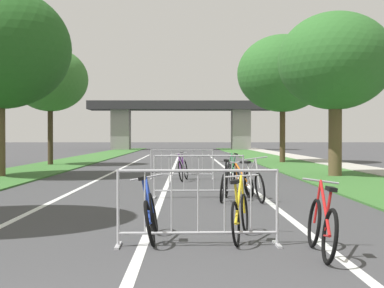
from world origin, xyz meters
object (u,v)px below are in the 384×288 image
(tree_right_maple_mid, at_px, (335,62))
(tree_right_pine_near, at_px, (283,74))
(crowd_barrier_third, at_px, (182,165))
(bicycle_black_0, at_px, (225,184))
(tree_left_oak_mid, at_px, (50,80))
(bicycle_white_2, at_px, (253,184))
(bicycle_orange_6, at_px, (243,181))
(bicycle_yellow_1, at_px, (240,215))
(bicycle_blue_7, at_px, (151,215))
(bicycle_purple_3, at_px, (183,169))
(bicycle_green_5, at_px, (231,170))
(crowd_barrier_nearest, at_px, (198,208))
(crowd_barrier_second, at_px, (199,177))
(bicycle_red_4, at_px, (322,226))

(tree_right_maple_mid, relative_size, tree_right_pine_near, 0.83)
(crowd_barrier_third, height_order, bicycle_black_0, crowd_barrier_third)
(tree_left_oak_mid, xyz_separation_m, tree_right_pine_near, (12.69, 2.47, 0.63))
(bicycle_black_0, xyz_separation_m, bicycle_white_2, (0.65, -0.13, 0.02))
(bicycle_black_0, height_order, bicycle_orange_6, bicycle_black_0)
(bicycle_black_0, height_order, bicycle_yellow_1, bicycle_black_0)
(tree_left_oak_mid, distance_m, crowd_barrier_third, 12.28)
(tree_right_maple_mid, height_order, bicycle_blue_7, tree_right_maple_mid)
(crowd_barrier_third, height_order, bicycle_orange_6, crowd_barrier_third)
(tree_left_oak_mid, relative_size, bicycle_black_0, 3.62)
(bicycle_white_2, height_order, bicycle_orange_6, bicycle_white_2)
(bicycle_black_0, relative_size, bicycle_purple_3, 1.02)
(crowd_barrier_third, distance_m, bicycle_green_5, 1.76)
(crowd_barrier_third, bearing_deg, tree_right_maple_mid, 10.30)
(crowd_barrier_nearest, xyz_separation_m, bicycle_yellow_1, (0.62, 0.46, -0.16))
(crowd_barrier_nearest, distance_m, bicycle_white_2, 5.32)
(crowd_barrier_nearest, height_order, bicycle_purple_3, crowd_barrier_nearest)
(bicycle_purple_3, xyz_separation_m, bicycle_blue_7, (-0.41, -10.46, -0.03))
(crowd_barrier_third, xyz_separation_m, bicycle_yellow_1, (0.93, -10.99, -0.16))
(crowd_barrier_second, bearing_deg, bicycle_yellow_1, -84.89)
(bicycle_yellow_1, distance_m, bicycle_white_2, 4.74)
(bicycle_white_2, height_order, bicycle_purple_3, bicycle_white_2)
(bicycle_red_4, bearing_deg, bicycle_blue_7, 158.04)
(bicycle_black_0, relative_size, bicycle_orange_6, 1.03)
(tree_right_maple_mid, relative_size, bicycle_white_2, 3.45)
(bicycle_yellow_1, bearing_deg, bicycle_blue_7, -166.30)
(tree_right_maple_mid, xyz_separation_m, tree_right_pine_near, (-0.01, 10.70, 0.85))
(crowd_barrier_second, height_order, bicycle_white_2, bicycle_white_2)
(bicycle_white_2, bearing_deg, bicycle_orange_6, -92.47)
(bicycle_orange_6, bearing_deg, bicycle_black_0, -127.56)
(tree_right_pine_near, distance_m, crowd_barrier_nearest, 24.25)
(bicycle_green_5, bearing_deg, tree_left_oak_mid, 125.54)
(bicycle_yellow_1, height_order, bicycle_red_4, bicycle_red_4)
(bicycle_orange_6, distance_m, bicycle_blue_7, 6.17)
(tree_right_maple_mid, xyz_separation_m, crowd_barrier_third, (-5.71, -1.04, -3.78))
(crowd_barrier_second, xyz_separation_m, bicycle_red_4, (1.39, -6.32, -0.15))
(bicycle_yellow_1, height_order, bicycle_orange_6, bicycle_yellow_1)
(tree_right_maple_mid, bearing_deg, bicycle_white_2, -118.55)
(bicycle_blue_7, bearing_deg, tree_right_pine_near, 74.23)
(bicycle_green_5, bearing_deg, bicycle_blue_7, -107.51)
(tree_right_pine_near, bearing_deg, bicycle_white_2, -102.45)
(tree_left_oak_mid, height_order, tree_right_maple_mid, tree_left_oak_mid)
(bicycle_green_5, distance_m, bicycle_orange_6, 4.75)
(crowd_barrier_second, distance_m, bicycle_purple_3, 5.20)
(bicycle_white_2, relative_size, bicycle_green_5, 1.06)
(crowd_barrier_nearest, xyz_separation_m, crowd_barrier_third, (-0.31, 11.44, 0.00))
(tree_right_maple_mid, relative_size, crowd_barrier_third, 2.73)
(bicycle_green_5, relative_size, bicycle_orange_6, 1.01)
(bicycle_yellow_1, relative_size, bicycle_green_5, 0.97)
(bicycle_yellow_1, bearing_deg, bicycle_green_5, 98.87)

